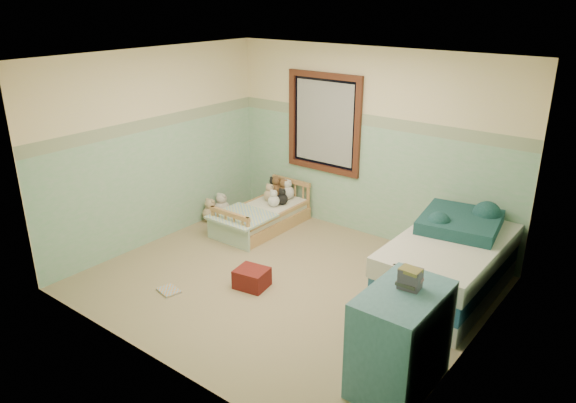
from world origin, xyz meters
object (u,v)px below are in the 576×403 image
Objects in this scene: toddler_bed_frame at (263,222)px; plush_floor_cream at (222,209)px; plush_floor_tan at (211,214)px; red_pillow at (252,278)px; dresser at (400,339)px; floor_book at (169,291)px; twin_bed_frame at (448,283)px.

plush_floor_cream is (-0.73, -0.07, 0.04)m from toddler_bed_frame.
plush_floor_tan is 0.68× the size of red_pillow.
plush_floor_cream reaches higher than toddler_bed_frame.
dresser is at bearing -12.73° from red_pillow.
red_pillow is at bearing 167.27° from dresser.
toddler_bed_frame is 0.79m from plush_floor_tan.
plush_floor_tan is at bearing 148.72° from red_pillow.
dresser is 2.54× the size of red_pillow.
floor_book is (1.05, -1.92, -0.11)m from plush_floor_cream.
plush_floor_tan is at bearing -157.90° from toddler_bed_frame.
plush_floor_tan is 3.51m from twin_bed_frame.
plush_floor_cream is 1.00× the size of floor_book.
dresser reaches higher than plush_floor_tan.
plush_floor_cream is at bearing 179.72° from twin_bed_frame.
twin_bed_frame is 2.18m from red_pillow.
dresser is 3.58× the size of floor_book.
twin_bed_frame reaches higher than toddler_bed_frame.
floor_book is (-2.45, -1.90, -0.10)m from twin_bed_frame.
plush_floor_cream reaches higher than floor_book.
red_pillow is (1.71, -1.27, -0.01)m from plush_floor_cream.
plush_floor_cream is 2.19m from floor_book.
toddler_bed_frame is 3.93× the size of red_pillow.
dresser is 2.75m from floor_book.
toddler_bed_frame is 0.74m from plush_floor_cream.
plush_floor_cream is at bearing -174.62° from toddler_bed_frame.
red_pillow is (1.71, -1.04, -0.01)m from plush_floor_tan.
red_pillow is 1.41× the size of floor_book.
dresser reaches higher than floor_book.
toddler_bed_frame is 1.66m from red_pillow.
twin_bed_frame is 1.77m from dresser.
dresser is (3.76, -1.73, 0.32)m from plush_floor_cream.
plush_floor_cream is at bearing 130.46° from floor_book.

